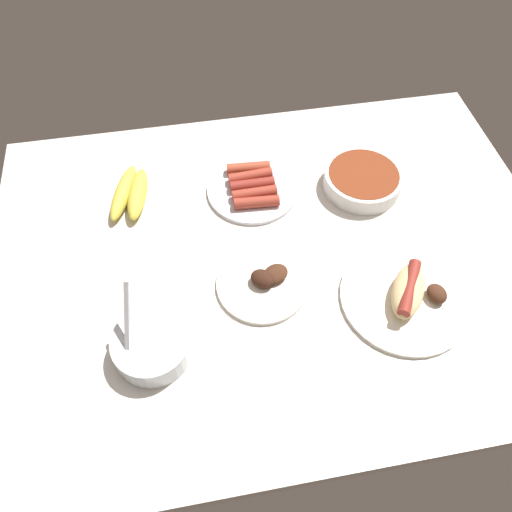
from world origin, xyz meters
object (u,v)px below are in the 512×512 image
object	(u,v)px
plate_grilled_meat	(264,282)
plate_sausages	(252,187)
banana_bunch	(131,193)
plate_hotdog_assembled	(407,295)
bowl_chili	(363,180)
bowl_coleslaw	(152,345)

from	to	relation	value
plate_grilled_meat	plate_sausages	world-z (taller)	plate_grilled_meat
banana_bunch	plate_sausages	bearing A→B (deg)	174.85
plate_grilled_meat	plate_sausages	xyz separation A→B (cm)	(-2.16, -25.68, 0.31)
plate_grilled_meat	plate_hotdog_assembled	size ratio (longest dim) A/B	0.72
plate_sausages	plate_hotdog_assembled	size ratio (longest dim) A/B	0.82
bowl_chili	plate_hotdog_assembled	bearing A→B (deg)	89.35
bowl_chili	plate_sausages	bearing A→B (deg)	-7.01
banana_bunch	plate_grilled_meat	xyz separation A→B (cm)	(-25.41, 28.16, -0.95)
plate_grilled_meat	plate_sausages	size ratio (longest dim) A/B	0.88
plate_grilled_meat	bowl_coleslaw	world-z (taller)	bowl_coleslaw
banana_bunch	plate_hotdog_assembled	xyz separation A→B (cm)	(-52.47, 36.47, -0.22)
banana_bunch	plate_sausages	distance (cm)	27.69
bowl_chili	plate_sausages	world-z (taller)	bowl_chili
bowl_chili	plate_sausages	distance (cm)	25.47
banana_bunch	plate_sausages	world-z (taller)	banana_bunch
banana_bunch	plate_grilled_meat	bearing A→B (deg)	132.05
bowl_chili	plate_hotdog_assembled	world-z (taller)	plate_hotdog_assembled
plate_grilled_meat	bowl_chili	bearing A→B (deg)	-140.52
banana_bunch	bowl_chili	size ratio (longest dim) A/B	0.98
bowl_coleslaw	bowl_chili	bearing A→B (deg)	-146.22
plate_grilled_meat	bowl_chili	xyz separation A→B (cm)	(-27.41, -22.58, 1.47)
bowl_coleslaw	plate_grilled_meat	bearing A→B (deg)	-154.26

